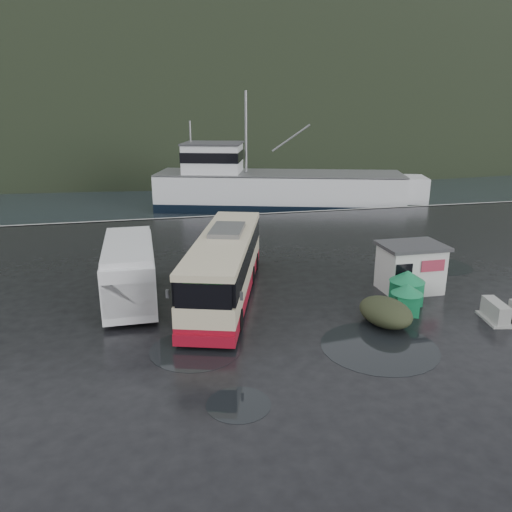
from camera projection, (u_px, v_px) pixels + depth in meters
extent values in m
plane|color=black|center=(295.00, 315.00, 21.09)|extent=(160.00, 160.00, 0.00)
cube|color=black|center=(164.00, 140.00, 123.65)|extent=(300.00, 180.00, 0.02)
cube|color=#999993|center=(221.00, 216.00, 39.74)|extent=(160.00, 0.60, 1.50)
ellipsoid|color=black|center=(170.00, 121.00, 256.30)|extent=(780.00, 540.00, 570.00)
cylinder|color=black|center=(379.00, 347.00, 18.31)|extent=(4.31, 4.31, 0.01)
cylinder|color=black|center=(239.00, 404.00, 14.80)|extent=(1.95, 1.95, 0.01)
cylinder|color=black|center=(442.00, 266.00, 27.39)|extent=(3.14, 3.14, 0.01)
cylinder|color=black|center=(195.00, 350.00, 18.10)|extent=(3.33, 3.33, 0.01)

